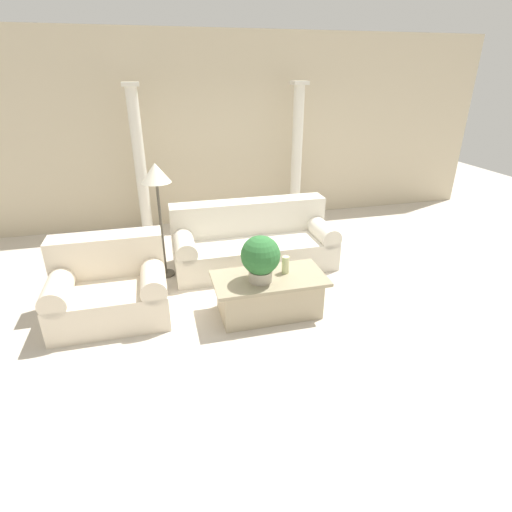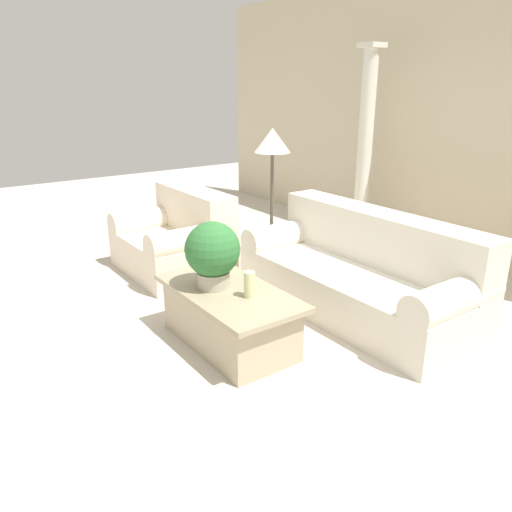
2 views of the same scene
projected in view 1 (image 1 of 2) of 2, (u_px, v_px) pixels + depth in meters
ground_plane at (270, 293)px, 5.10m from camera, size 16.00×16.00×0.00m
wall_back at (224, 132)px, 7.01m from camera, size 10.00×0.06×3.20m
sofa_long at (253, 241)px, 5.74m from camera, size 2.25×0.95×0.88m
loveseat at (110, 286)px, 4.53m from camera, size 1.26×0.95×0.88m
coffee_table at (269, 294)px, 4.59m from camera, size 1.27×0.67×0.47m
potted_plant at (261, 257)px, 4.29m from camera, size 0.43×0.43×0.53m
pillar_candle at (285, 265)px, 4.54m from camera, size 0.08×0.08×0.20m
floor_lamp at (156, 180)px, 4.99m from camera, size 0.37×0.37×1.55m
column_left at (140, 162)px, 6.41m from camera, size 0.25×0.25×2.43m
column_right at (297, 154)px, 7.01m from camera, size 0.25×0.25×2.43m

